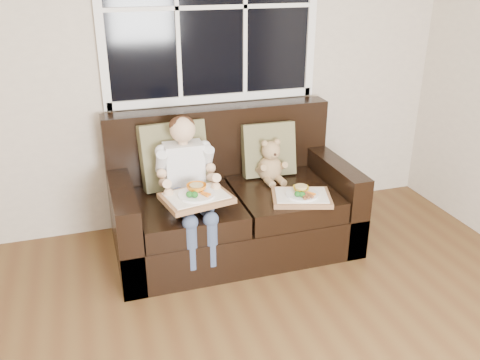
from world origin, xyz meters
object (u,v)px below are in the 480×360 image
object	(u,v)px
child	(187,174)
teddy_bear	(271,164)
tray_right	(301,196)
tray_left	(196,196)
loveseat	(231,205)

from	to	relation	value
child	teddy_bear	world-z (taller)	child
child	teddy_bear	size ratio (longest dim) A/B	2.64
child	tray_right	bearing A→B (deg)	-17.27
teddy_bear	tray_left	size ratio (longest dim) A/B	0.69
teddy_bear	tray_left	distance (m)	0.75
teddy_bear	tray_left	bearing A→B (deg)	-151.74
child	teddy_bear	xyz separation A→B (m)	(0.66, 0.16, -0.06)
tray_right	tray_left	bearing A→B (deg)	-163.26
teddy_bear	loveseat	bearing A→B (deg)	-174.87
loveseat	tray_right	xyz separation A→B (m)	(0.40, -0.35, 0.17)
loveseat	tray_left	size ratio (longest dim) A/B	3.60
child	tray_right	size ratio (longest dim) A/B	1.85
teddy_bear	tray_right	xyz separation A→B (m)	(0.08, -0.39, -0.10)
teddy_bear	tray_left	world-z (taller)	teddy_bear
loveseat	tray_left	distance (m)	0.54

